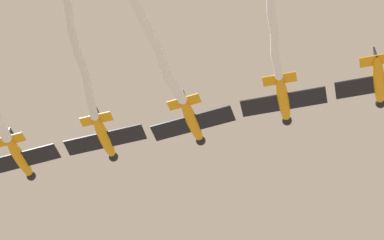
# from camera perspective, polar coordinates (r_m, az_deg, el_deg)

# --- Properties ---
(airplane_lead) EXTENTS (7.91, 5.98, 1.95)m
(airplane_lead) POSITION_cam_1_polar(r_m,az_deg,el_deg) (69.77, 13.67, 2.75)
(airplane_lead) COLOR orange
(airplane_left_wing) EXTENTS (7.91, 5.98, 1.95)m
(airplane_left_wing) POSITION_cam_1_polar(r_m,az_deg,el_deg) (69.88, 6.78, 1.46)
(airplane_left_wing) COLOR orange
(smoke_trail_left_wing) EXTENTS (1.91, 14.06, 1.79)m
(smoke_trail_left_wing) POSITION_cam_1_polar(r_m,az_deg,el_deg) (64.88, 6.13, 8.20)
(smoke_trail_left_wing) COLOR white
(airplane_right_wing) EXTENTS (7.91, 6.05, 1.95)m
(airplane_right_wing) POSITION_cam_1_polar(r_m,az_deg,el_deg) (70.54, 0.03, -0.13)
(airplane_right_wing) COLOR orange
(smoke_trail_right_wing) EXTENTS (7.27, 16.15, 2.11)m
(smoke_trail_right_wing) POSITION_cam_1_polar(r_m,az_deg,el_deg) (65.27, -3.67, 7.19)
(smoke_trail_right_wing) COLOR white
(airplane_slot) EXTENTS (7.92, 6.03, 1.95)m
(airplane_slot) POSITION_cam_1_polar(r_m,az_deg,el_deg) (72.67, -6.47, -1.37)
(airplane_slot) COLOR orange
(smoke_trail_slot) EXTENTS (1.85, 18.36, 2.08)m
(smoke_trail_slot) POSITION_cam_1_polar(r_m,az_deg,el_deg) (65.81, -8.60, 6.03)
(smoke_trail_slot) COLOR white
(airplane_trail) EXTENTS (7.92, 6.05, 1.95)m
(airplane_trail) POSITION_cam_1_polar(r_m,az_deg,el_deg) (75.27, -12.60, -2.80)
(airplane_trail) COLOR orange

